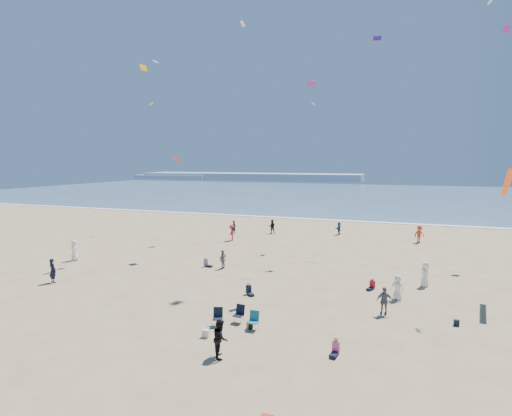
% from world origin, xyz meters
% --- Properties ---
extents(ground, '(220.00, 220.00, 0.00)m').
position_xyz_m(ground, '(0.00, 0.00, 0.00)').
color(ground, tan).
rests_on(ground, ground).
extents(ocean, '(220.00, 100.00, 0.06)m').
position_xyz_m(ocean, '(0.00, 95.00, 0.03)').
color(ocean, '#476B84').
rests_on(ocean, ground).
extents(surf_line, '(220.00, 1.20, 0.08)m').
position_xyz_m(surf_line, '(0.00, 45.00, 0.04)').
color(surf_line, white).
rests_on(surf_line, ground).
extents(headland_far, '(110.00, 20.00, 3.20)m').
position_xyz_m(headland_far, '(-60.00, 170.00, 1.60)').
color(headland_far, '#7A8EA8').
rests_on(headland_far, ground).
extents(headland_near, '(40.00, 14.00, 2.00)m').
position_xyz_m(headland_near, '(-100.00, 165.00, 1.00)').
color(headland_near, '#7A8EA8').
rests_on(headland_near, ground).
extents(standing_flyers, '(37.84, 37.83, 1.91)m').
position_xyz_m(standing_flyers, '(3.45, 16.38, 0.89)').
color(standing_flyers, white).
rests_on(standing_flyers, ground).
extents(seated_group, '(14.78, 21.90, 0.84)m').
position_xyz_m(seated_group, '(4.20, 6.01, 0.42)').
color(seated_group, silver).
rests_on(seated_group, ground).
extents(chair_cluster, '(2.70, 1.51, 1.00)m').
position_xyz_m(chair_cluster, '(2.53, 3.35, 0.50)').
color(chair_cluster, black).
rests_on(chair_cluster, ground).
extents(white_tote, '(0.35, 0.20, 0.40)m').
position_xyz_m(white_tote, '(1.57, 1.55, 0.20)').
color(white_tote, silver).
rests_on(white_tote, ground).
extents(black_backpack, '(0.30, 0.22, 0.38)m').
position_xyz_m(black_backpack, '(3.35, 3.28, 0.19)').
color(black_backpack, black).
rests_on(black_backpack, ground).
extents(navy_bag, '(0.28, 0.18, 0.34)m').
position_xyz_m(navy_bag, '(13.91, 7.52, 0.17)').
color(navy_bag, black).
rests_on(navy_bag, ground).
extents(kites_aloft, '(44.46, 36.39, 28.54)m').
position_xyz_m(kites_aloft, '(10.61, 12.08, 15.37)').
color(kites_aloft, '#F95E71').
rests_on(kites_aloft, ground).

